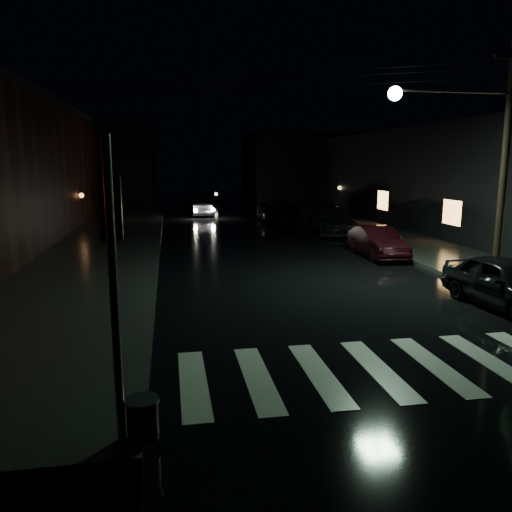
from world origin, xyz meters
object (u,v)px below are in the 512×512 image
parked_car_a (508,283)px  parked_car_b (378,242)px  parked_car_d (277,211)px  oncoming_car (198,206)px  parked_car_c (331,220)px

parked_car_a → parked_car_b: size_ratio=1.06×
parked_car_d → oncoming_car: bearing=141.4°
parked_car_a → parked_car_c: 15.26m
parked_car_a → parked_car_b: parked_car_a is taller
parked_car_a → parked_car_d: (-1.80, 21.46, -0.00)m
parked_car_d → oncoming_car: size_ratio=1.21×
parked_car_d → oncoming_car: (-5.12, 4.69, -0.02)m
parked_car_c → oncoming_car: size_ratio=1.21×
parked_car_b → parked_car_d: 13.70m
parked_car_a → parked_car_d: 21.54m
parked_car_a → parked_car_d: size_ratio=0.82×
parked_car_b → oncoming_car: size_ratio=0.93×
parked_car_b → parked_car_c: 7.43m
parked_car_a → parked_car_c: size_ratio=0.82×
parked_car_a → parked_car_d: bearing=90.6°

